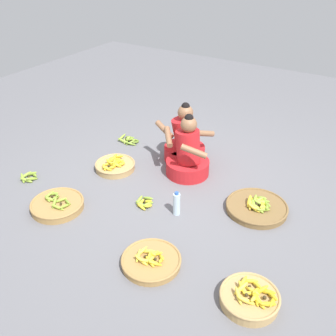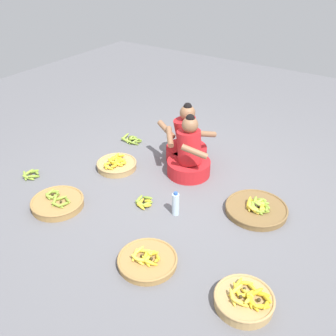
% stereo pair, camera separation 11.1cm
% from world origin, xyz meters
% --- Properties ---
extents(ground_plane, '(10.00, 10.00, 0.00)m').
position_xyz_m(ground_plane, '(0.00, 0.00, 0.00)').
color(ground_plane, slate).
extents(vendor_woman_front, '(0.71, 0.54, 0.78)m').
position_xyz_m(vendor_woman_front, '(-0.04, 0.30, 0.25)').
color(vendor_woman_front, red).
rests_on(vendor_woman_front, ground).
extents(vendor_woman_behind, '(0.71, 0.53, 0.78)m').
position_xyz_m(vendor_woman_behind, '(-0.24, 0.58, 0.25)').
color(vendor_woman_behind, red).
rests_on(vendor_woman_behind, ground).
extents(banana_basket_front_left, '(0.49, 0.49, 0.16)m').
position_xyz_m(banana_basket_front_left, '(-0.84, -0.09, 0.06)').
color(banana_basket_front_left, tan).
rests_on(banana_basket_front_left, ground).
extents(banana_basket_front_right, '(0.48, 0.48, 0.17)m').
position_xyz_m(banana_basket_front_right, '(1.33, -1.11, 0.06)').
color(banana_basket_front_right, tan).
rests_on(banana_basket_front_right, ground).
extents(banana_basket_front_center, '(0.56, 0.56, 0.15)m').
position_xyz_m(banana_basket_front_center, '(-0.86, -1.04, 0.05)').
color(banana_basket_front_center, '#A87F47').
rests_on(banana_basket_front_center, ground).
extents(banana_basket_back_left, '(0.65, 0.65, 0.15)m').
position_xyz_m(banana_basket_back_left, '(0.95, 0.05, 0.05)').
color(banana_basket_back_left, brown).
rests_on(banana_basket_back_left, ground).
extents(banana_basket_back_center, '(0.54, 0.54, 0.14)m').
position_xyz_m(banana_basket_back_center, '(0.43, -1.18, 0.04)').
color(banana_basket_back_center, '#A87F47').
rests_on(banana_basket_back_center, ground).
extents(loose_bananas_mid_right, '(0.20, 0.21, 0.08)m').
position_xyz_m(loose_bananas_mid_right, '(-0.12, -0.49, 0.03)').
color(loose_bananas_mid_right, '#8CAD38').
rests_on(loose_bananas_mid_right, ground).
extents(loose_bananas_near_vendor, '(0.22, 0.23, 0.09)m').
position_xyz_m(loose_bananas_near_vendor, '(-1.57, -0.81, 0.03)').
color(loose_bananas_near_vendor, '#8CAD38').
rests_on(loose_bananas_near_vendor, ground).
extents(loose_bananas_mid_left, '(0.32, 0.22, 0.09)m').
position_xyz_m(loose_bananas_mid_left, '(-1.14, 0.58, 0.03)').
color(loose_bananas_mid_left, '#9EB747').
rests_on(loose_bananas_mid_left, ground).
extents(water_bottle, '(0.07, 0.07, 0.27)m').
position_xyz_m(water_bottle, '(0.26, -0.44, 0.13)').
color(water_bottle, silver).
rests_on(water_bottle, ground).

